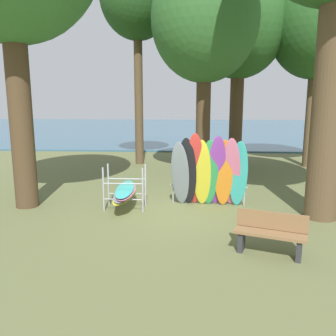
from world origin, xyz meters
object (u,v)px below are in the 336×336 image
Objects in this scene: tree_deep_back at (316,26)px; park_bench at (270,233)px; tree_far_left_back at (239,25)px; tree_far_right_back at (205,21)px; board_storage_rack at (125,192)px; leaning_board_pile at (209,173)px.

tree_deep_back is 12.12m from park_bench.
tree_far_left_back reaches higher than park_bench.
board_storage_rack is at bearing -116.83° from tree_far_right_back.
tree_far_right_back is at bearing 63.17° from board_storage_rack.
tree_far_left_back is 1.05× the size of tree_far_right_back.
park_bench is (3.48, -2.86, -0.04)m from board_storage_rack.
tree_far_left_back is 9.02m from leaning_board_pile.
tree_deep_back is at bearing 25.25° from tree_far_right_back.
tree_far_right_back is 9.46m from park_bench.
tree_far_left_back is at bearing 61.22° from board_storage_rack.
tree_far_right_back is 6.69m from leaning_board_pile.
tree_deep_back is (3.32, -0.30, -0.12)m from tree_far_left_back.
board_storage_rack is at bearing -173.16° from leaning_board_pile.
tree_deep_back reaches higher than leaning_board_pile.
park_bench is at bearing -93.08° from tree_far_left_back.
leaning_board_pile is at bearing 6.84° from board_storage_rack.
tree_far_right_back is at bearing -154.75° from tree_deep_back.
leaning_board_pile is at bearing 108.82° from park_bench.
tree_deep_back is 5.95× the size of park_bench.
tree_far_left_back is at bearing 174.91° from tree_deep_back.
tree_far_right_back reaches higher than park_bench.
board_storage_rack is (-7.34, -7.03, -5.80)m from tree_deep_back.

